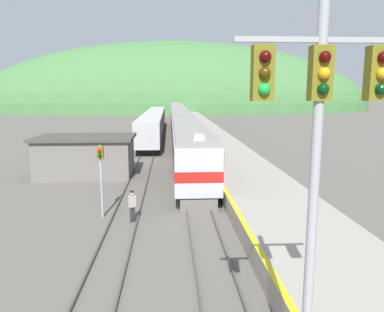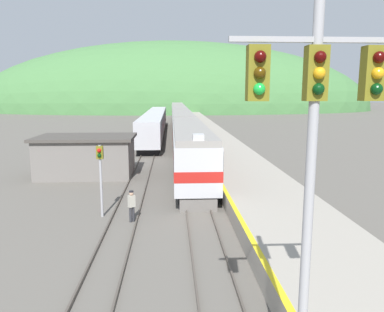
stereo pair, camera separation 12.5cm
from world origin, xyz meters
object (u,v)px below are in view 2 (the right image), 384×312
at_px(carriage_second, 183,126).
at_px(track_worker, 132,204).
at_px(express_train_lead_car, 190,148).
at_px(signal_mast_main, 313,138).
at_px(carriage_third, 179,117).
at_px(signal_post_siding, 100,166).
at_px(siding_train, 155,123).
at_px(carriage_fourth, 178,111).

bearing_deg(carriage_second, track_worker, -96.53).
xyz_separation_m(express_train_lead_car, carriage_second, (0.00, 21.18, -0.01)).
bearing_deg(express_train_lead_car, track_worker, -108.01).
relative_size(carriage_second, track_worker, 11.17).
height_order(carriage_second, track_worker, carriage_second).
height_order(carriage_second, signal_mast_main, signal_mast_main).
xyz_separation_m(carriage_third, signal_post_siding, (-5.51, -52.01, 0.63)).
distance_m(express_train_lead_car, signal_mast_main, 24.47).
distance_m(siding_train, signal_post_siding, 41.03).
bearing_deg(siding_train, carriage_third, 69.11).
xyz_separation_m(carriage_second, carriage_fourth, (0.00, 40.53, 0.00)).
height_order(carriage_third, siding_train, carriage_third).
bearing_deg(carriage_second, carriage_third, 90.00).
bearing_deg(carriage_third, express_train_lead_car, -90.00).
xyz_separation_m(express_train_lead_car, carriage_fourth, (0.00, 61.71, -0.01)).
xyz_separation_m(carriage_second, signal_mast_main, (1.16, -45.33, 3.80)).
relative_size(carriage_third, siding_train, 0.45).
height_order(express_train_lead_car, siding_train, express_train_lead_car).
distance_m(signal_mast_main, signal_post_siding, 15.45).
height_order(carriage_third, carriage_fourth, same).
bearing_deg(track_worker, siding_train, 90.64).
bearing_deg(carriage_third, signal_post_siding, -96.04).
height_order(carriage_second, carriage_third, same).
xyz_separation_m(carriage_third, signal_mast_main, (1.16, -65.59, 3.80)).
distance_m(carriage_fourth, siding_train, 31.56).
bearing_deg(track_worker, carriage_third, 85.96).
xyz_separation_m(carriage_fourth, signal_mast_main, (1.16, -85.86, 3.80)).
height_order(express_train_lead_car, signal_post_siding, express_train_lead_car).
distance_m(carriage_second, carriage_fourth, 40.53).
xyz_separation_m(signal_mast_main, signal_post_siding, (-6.67, 13.58, -3.16)).
xyz_separation_m(signal_post_siding, track_worker, (1.77, -0.92, -1.94)).
xyz_separation_m(carriage_third, track_worker, (-3.74, -52.94, -1.31)).
bearing_deg(carriage_fourth, siding_train, -97.65).
distance_m(carriage_third, signal_mast_main, 65.71).
bearing_deg(track_worker, carriage_fourth, 87.08).
relative_size(express_train_lead_car, track_worker, 11.96).
relative_size(siding_train, signal_post_siding, 10.51).
relative_size(carriage_third, signal_mast_main, 2.20).
relative_size(express_train_lead_car, carriage_second, 1.07).
distance_m(carriage_second, track_worker, 32.91).
height_order(siding_train, track_worker, siding_train).
relative_size(express_train_lead_car, signal_mast_main, 2.35).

